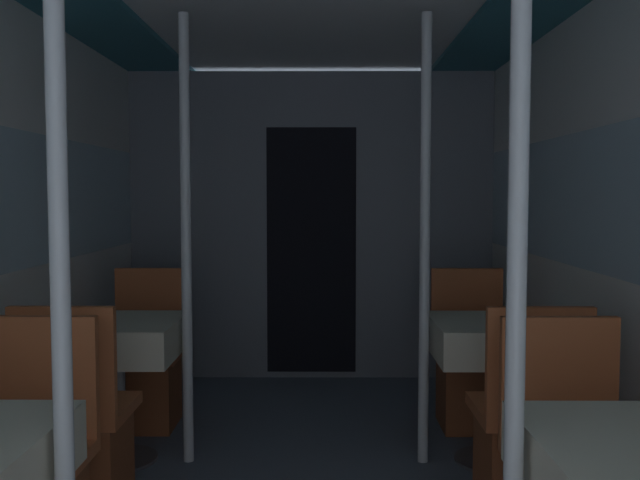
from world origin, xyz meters
TOP-DOWN VIEW (x-y plane):
  - bulkhead_far at (0.00, 4.31)m, footprint 2.60×0.09m
  - support_pole_left_0 at (-0.58, 0.98)m, footprint 0.05×0.05m
  - dining_table_left_1 at (-0.94, 2.64)m, footprint 0.62×0.62m
  - chair_left_near_1 at (-0.94, 2.09)m, footprint 0.42×0.42m
  - chair_left_far_1 at (-0.94, 3.20)m, footprint 0.42×0.42m
  - support_pole_left_1 at (-0.58, 2.64)m, footprint 0.05×0.05m
  - support_pole_right_0 at (0.58, 0.98)m, footprint 0.05×0.05m
  - dining_table_right_1 at (0.94, 2.64)m, footprint 0.62×0.62m
  - chair_right_near_1 at (0.94, 2.09)m, footprint 0.42×0.42m
  - chair_right_far_1 at (0.94, 3.20)m, footprint 0.42×0.42m
  - support_pole_right_1 at (0.58, 2.64)m, footprint 0.05×0.05m

SIDE VIEW (x-z plane):
  - chair_left_near_1 at x=-0.94m, z-range -0.17..0.73m
  - chair_left_far_1 at x=-0.94m, z-range -0.17..0.73m
  - chair_right_near_1 at x=0.94m, z-range -0.17..0.73m
  - chair_right_far_1 at x=0.94m, z-range -0.17..0.73m
  - dining_table_left_1 at x=-0.94m, z-range 0.24..0.95m
  - dining_table_right_1 at x=0.94m, z-range 0.24..0.95m
  - bulkhead_far at x=0.00m, z-range -0.01..2.20m
  - support_pole_left_0 at x=-0.58m, z-range 0.00..2.20m
  - support_pole_left_1 at x=-0.58m, z-range 0.00..2.20m
  - support_pole_right_0 at x=0.58m, z-range 0.00..2.20m
  - support_pole_right_1 at x=0.58m, z-range 0.00..2.20m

